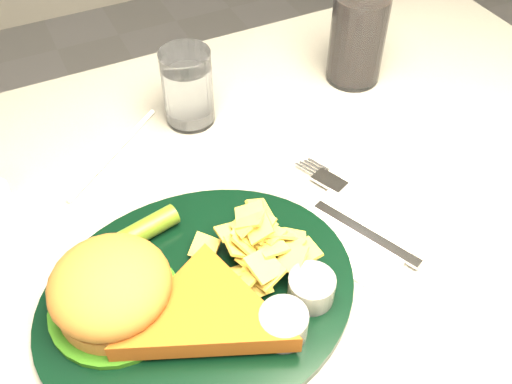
% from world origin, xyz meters
% --- Properties ---
extents(dinner_plate, '(0.34, 0.29, 0.07)m').
position_xyz_m(dinner_plate, '(-0.07, -0.05, 0.79)').
color(dinner_plate, black).
rests_on(dinner_plate, table).
extents(water_glass, '(0.07, 0.07, 0.10)m').
position_xyz_m(water_glass, '(0.03, 0.22, 0.80)').
color(water_glass, silver).
rests_on(water_glass, table).
extents(cola_glass, '(0.09, 0.09, 0.14)m').
position_xyz_m(cola_glass, '(0.28, 0.21, 0.82)').
color(cola_glass, black).
rests_on(cola_glass, table).
extents(fork_napkin, '(0.19, 0.21, 0.01)m').
position_xyz_m(fork_napkin, '(0.13, -0.04, 0.76)').
color(fork_napkin, white).
rests_on(fork_napkin, table).
extents(spoon, '(0.10, 0.14, 0.01)m').
position_xyz_m(spoon, '(-0.18, -0.08, 0.75)').
color(spoon, white).
rests_on(spoon, table).
extents(wrapped_straw, '(0.18, 0.17, 0.01)m').
position_xyz_m(wrapped_straw, '(-0.08, 0.20, 0.75)').
color(wrapped_straw, white).
rests_on(wrapped_straw, table).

